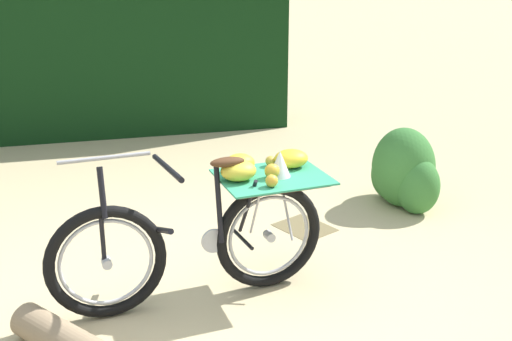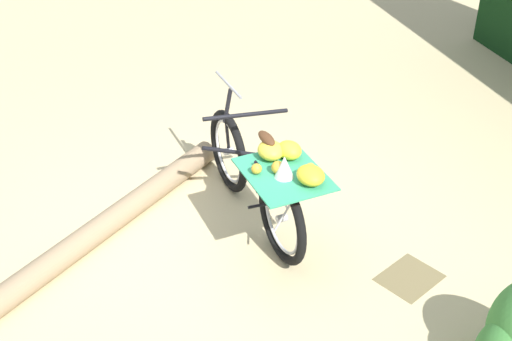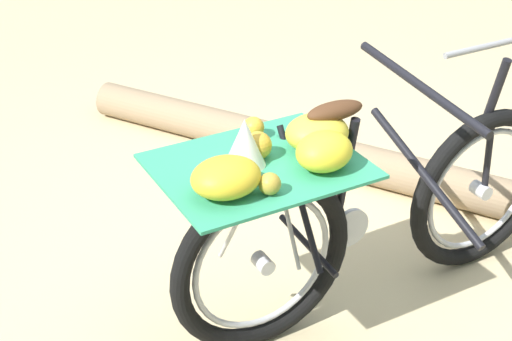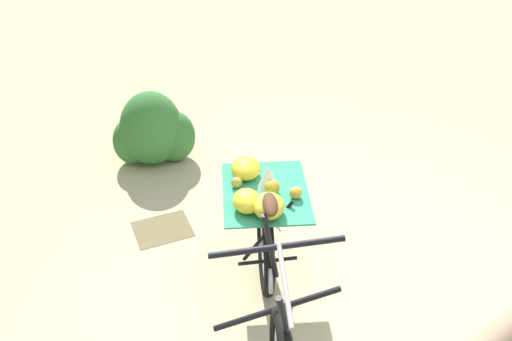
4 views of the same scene
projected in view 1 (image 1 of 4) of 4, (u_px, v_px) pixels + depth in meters
The scene contains 5 objects.
ground_plane at pixel (223, 314), 3.84m from camera, with size 60.00×60.00×0.00m, color #C6B284.
foliage_hedge at pixel (94, 34), 7.47m from camera, with size 4.65×0.90×2.42m, color black.
bicycle at pixel (210, 227), 3.88m from camera, with size 0.94×1.78×1.03m.
shrub_cluster at pixel (404, 172), 5.40m from camera, with size 0.74×0.51×0.71m.
leaf_litter_patch at pixel (305, 227), 5.05m from camera, with size 0.44×0.36×0.01m, color olive.
Camera 1 is at (-2.70, 1.96, 2.10)m, focal length 43.39 mm.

